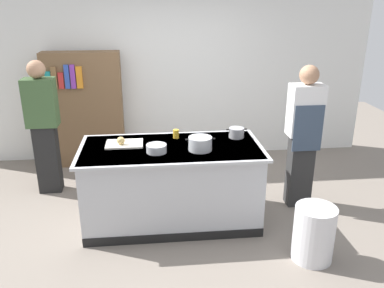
{
  "coord_description": "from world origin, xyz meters",
  "views": [
    {
      "loc": [
        -0.2,
        -4.04,
        2.43
      ],
      "look_at": [
        0.25,
        0.2,
        0.85
      ],
      "focal_mm": 37.42,
      "sensor_mm": 36.0,
      "label": 1
    }
  ],
  "objects": [
    {
      "name": "onion",
      "position": [
        -0.54,
        0.08,
        0.96
      ],
      "size": [
        0.09,
        0.09,
        0.09
      ],
      "primitive_type": "sphere",
      "color": "tan",
      "rests_on": "cutting_board"
    },
    {
      "name": "back_wall",
      "position": [
        0.0,
        2.1,
        1.5
      ],
      "size": [
        6.4,
        0.12,
        3.0
      ],
      "primitive_type": "cube",
      "color": "white",
      "rests_on": "ground_plane"
    },
    {
      "name": "counter_island",
      "position": [
        0.0,
        -0.0,
        0.47
      ],
      "size": [
        1.98,
        0.98,
        0.9
      ],
      "color": "#B7BABF",
      "rests_on": "ground_plane"
    },
    {
      "name": "person_guest",
      "position": [
        -1.55,
        0.92,
        0.91
      ],
      "size": [
        0.38,
        0.24,
        1.72
      ],
      "rotation": [
        0.0,
        0.0,
        -1.91
      ],
      "color": "black",
      "rests_on": "ground_plane"
    },
    {
      "name": "sauce_pan",
      "position": [
        0.77,
        0.23,
        0.96
      ],
      "size": [
        0.24,
        0.17,
        0.11
      ],
      "color": "#99999E",
      "rests_on": "counter_island"
    },
    {
      "name": "ground_plane",
      "position": [
        0.0,
        0.0,
        0.0
      ],
      "size": [
        10.0,
        10.0,
        0.0
      ],
      "primitive_type": "plane",
      "color": "slate"
    },
    {
      "name": "trash_bin",
      "position": [
        1.32,
        -0.87,
        0.28
      ],
      "size": [
        0.4,
        0.4,
        0.56
      ],
      "primitive_type": "cylinder",
      "color": "silver",
      "rests_on": "ground_plane"
    },
    {
      "name": "person_chef",
      "position": [
        1.57,
        0.23,
        0.91
      ],
      "size": [
        0.38,
        0.25,
        1.72
      ],
      "rotation": [
        0.0,
        0.0,
        1.39
      ],
      "color": "#2C2C2C",
      "rests_on": "ground_plane"
    },
    {
      "name": "mixing_bowl",
      "position": [
        -0.16,
        -0.14,
        0.94
      ],
      "size": [
        0.21,
        0.21,
        0.08
      ],
      "primitive_type": "cylinder",
      "color": "#B7BABF",
      "rests_on": "counter_island"
    },
    {
      "name": "juice_cup",
      "position": [
        0.07,
        0.28,
        0.95
      ],
      "size": [
        0.07,
        0.07,
        0.1
      ],
      "primitive_type": "cylinder",
      "color": "yellow",
      "rests_on": "counter_island"
    },
    {
      "name": "cutting_board",
      "position": [
        -0.5,
        0.12,
        0.91
      ],
      "size": [
        0.4,
        0.28,
        0.02
      ],
      "primitive_type": "cube",
      "color": "silver",
      "rests_on": "counter_island"
    },
    {
      "name": "bookshelf",
      "position": [
        -1.17,
        1.8,
        0.85
      ],
      "size": [
        1.1,
        0.31,
        1.7
      ],
      "color": "brown",
      "rests_on": "ground_plane"
    },
    {
      "name": "stock_pot",
      "position": [
        0.3,
        -0.12,
        0.97
      ],
      "size": [
        0.32,
        0.25,
        0.14
      ],
      "color": "#B7BABF",
      "rests_on": "counter_island"
    }
  ]
}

